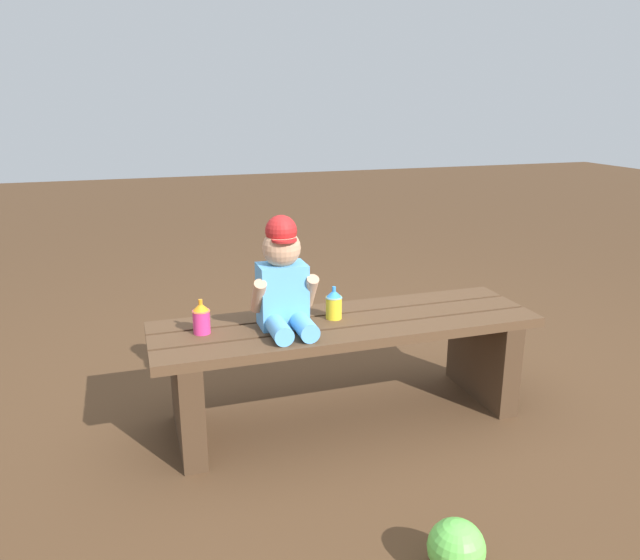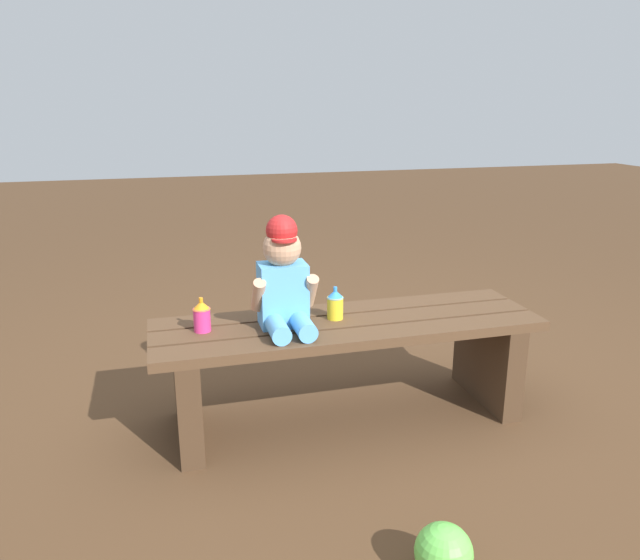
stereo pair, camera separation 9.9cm
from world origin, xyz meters
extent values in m
plane|color=#4C331E|center=(0.00, 0.00, 0.00)|extent=(16.00, 16.00, 0.00)
cube|color=#513823|center=(0.00, -0.14, 0.38)|extent=(1.44, 0.13, 0.04)
cube|color=#513823|center=(0.00, 0.00, 0.38)|extent=(1.44, 0.13, 0.04)
cube|color=#513823|center=(0.00, 0.14, 0.38)|extent=(1.44, 0.13, 0.04)
cube|color=#452F1E|center=(-0.60, 0.00, 0.18)|extent=(0.08, 0.42, 0.37)
cube|color=#452F1E|center=(0.60, 0.00, 0.18)|extent=(0.08, 0.42, 0.37)
cube|color=#59A5E5|center=(-0.24, 0.02, 0.52)|extent=(0.17, 0.12, 0.23)
sphere|color=tan|center=(-0.24, 0.02, 0.69)|extent=(0.14, 0.14, 0.14)
cylinder|color=#B21E1E|center=(-0.24, -0.02, 0.73)|extent=(0.09, 0.09, 0.01)
sphere|color=#B21E1E|center=(-0.24, 0.02, 0.75)|extent=(0.11, 0.11, 0.11)
cylinder|color=#5DAEF0|center=(-0.28, -0.10, 0.44)|extent=(0.07, 0.16, 0.07)
cylinder|color=#5DAEF0|center=(-0.19, -0.10, 0.44)|extent=(0.07, 0.16, 0.07)
cylinder|color=tan|center=(-0.33, -0.01, 0.53)|extent=(0.04, 0.12, 0.14)
cylinder|color=tan|center=(-0.14, -0.01, 0.53)|extent=(0.04, 0.12, 0.14)
cylinder|color=#E5337F|center=(-0.53, 0.03, 0.44)|extent=(0.06, 0.06, 0.08)
cone|color=orange|center=(-0.53, 0.03, 0.50)|extent=(0.06, 0.06, 0.03)
cylinder|color=orange|center=(-0.53, 0.03, 0.52)|extent=(0.01, 0.01, 0.02)
cylinder|color=yellow|center=(-0.04, 0.03, 0.44)|extent=(0.06, 0.06, 0.08)
cone|color=#338CE5|center=(-0.04, 0.03, 0.50)|extent=(0.06, 0.06, 0.03)
cylinder|color=#338CE5|center=(-0.04, 0.03, 0.52)|extent=(0.01, 0.01, 0.02)
sphere|color=#66CC4C|center=(-0.01, -0.85, 0.08)|extent=(0.15, 0.15, 0.15)
camera|label=1|loc=(-0.75, -1.99, 1.19)|focal=34.13mm
camera|label=2|loc=(-0.65, -2.02, 1.19)|focal=34.13mm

